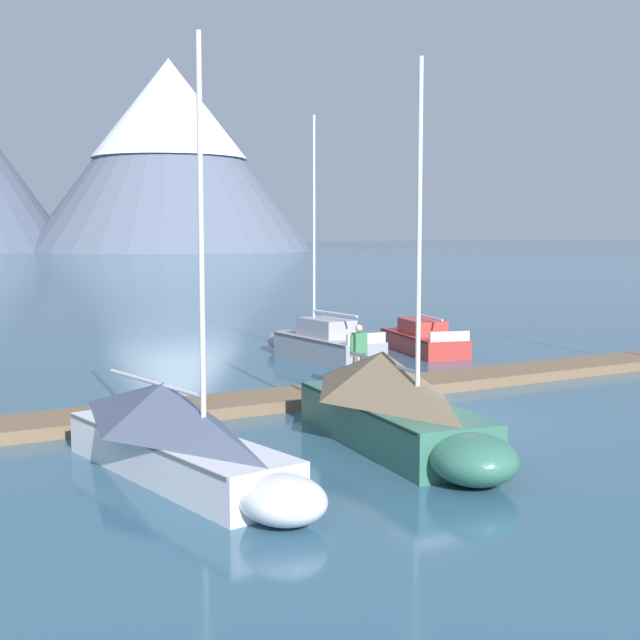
{
  "coord_description": "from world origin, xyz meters",
  "views": [
    {
      "loc": [
        -12.47,
        -16.98,
        4.64
      ],
      "look_at": [
        0.0,
        6.0,
        2.0
      ],
      "focal_mm": 49.18,
      "sensor_mm": 36.0,
      "label": 1
    }
  ],
  "objects_px": {
    "sailboat_mid_dock_port": "(395,404)",
    "sailboat_mid_dock_starboard": "(319,343)",
    "sailboat_second_berth": "(179,435)",
    "sailboat_far_berth": "(419,338)",
    "person_on_dock": "(359,350)"
  },
  "relations": [
    {
      "from": "sailboat_mid_dock_starboard",
      "to": "person_on_dock",
      "type": "distance_m",
      "value": 6.94
    },
    {
      "from": "sailboat_mid_dock_port",
      "to": "sailboat_mid_dock_starboard",
      "type": "relative_size",
      "value": 0.92
    },
    {
      "from": "sailboat_second_berth",
      "to": "sailboat_mid_dock_port",
      "type": "xyz_separation_m",
      "value": [
        4.93,
        0.1,
        0.1
      ]
    },
    {
      "from": "sailboat_far_berth",
      "to": "sailboat_mid_dock_starboard",
      "type": "bearing_deg",
      "value": -179.32
    },
    {
      "from": "sailboat_second_berth",
      "to": "person_on_dock",
      "type": "xyz_separation_m",
      "value": [
        7.53,
        5.95,
        0.43
      ]
    },
    {
      "from": "sailboat_mid_dock_starboard",
      "to": "sailboat_far_berth",
      "type": "relative_size",
      "value": 1.33
    },
    {
      "from": "sailboat_second_berth",
      "to": "sailboat_mid_dock_starboard",
      "type": "distance_m",
      "value": 15.85
    },
    {
      "from": "sailboat_second_berth",
      "to": "person_on_dock",
      "type": "bearing_deg",
      "value": 38.34
    },
    {
      "from": "sailboat_second_berth",
      "to": "sailboat_far_berth",
      "type": "bearing_deg",
      "value": 41.35
    },
    {
      "from": "sailboat_mid_dock_starboard",
      "to": "person_on_dock",
      "type": "height_order",
      "value": "sailboat_mid_dock_starboard"
    },
    {
      "from": "sailboat_far_berth",
      "to": "person_on_dock",
      "type": "height_order",
      "value": "sailboat_far_berth"
    },
    {
      "from": "person_on_dock",
      "to": "sailboat_far_berth",
      "type": "bearing_deg",
      "value": 44.41
    },
    {
      "from": "sailboat_mid_dock_starboard",
      "to": "person_on_dock",
      "type": "xyz_separation_m",
      "value": [
        -2.23,
        -6.54,
        0.67
      ]
    },
    {
      "from": "person_on_dock",
      "to": "sailboat_mid_dock_port",
      "type": "bearing_deg",
      "value": -113.95
    },
    {
      "from": "sailboat_second_berth",
      "to": "sailboat_mid_dock_port",
      "type": "bearing_deg",
      "value": 1.16
    }
  ]
}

